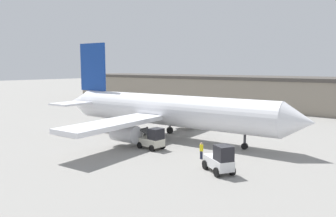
{
  "coord_description": "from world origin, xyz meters",
  "views": [
    {
      "loc": [
        25.74,
        -31.43,
        8.9
      ],
      "look_at": [
        0.0,
        0.0,
        3.78
      ],
      "focal_mm": 35.0,
      "sensor_mm": 36.0,
      "label": 1
    }
  ],
  "objects_px": {
    "airplane": "(162,110)",
    "ground_crew_worker": "(201,150)",
    "belt_loader_truck": "(152,139)",
    "baggage_tug": "(220,160)"
  },
  "relations": [
    {
      "from": "airplane",
      "to": "ground_crew_worker",
      "type": "xyz_separation_m",
      "value": [
        9.5,
        -5.19,
        -2.67
      ]
    },
    {
      "from": "ground_crew_worker",
      "to": "belt_loader_truck",
      "type": "relative_size",
      "value": 0.56
    },
    {
      "from": "baggage_tug",
      "to": "airplane",
      "type": "bearing_deg",
      "value": -179.19
    },
    {
      "from": "belt_loader_truck",
      "to": "baggage_tug",
      "type": "bearing_deg",
      "value": -9.35
    },
    {
      "from": "baggage_tug",
      "to": "belt_loader_truck",
      "type": "xyz_separation_m",
      "value": [
        -9.94,
        2.52,
        -0.04
      ]
    },
    {
      "from": "airplane",
      "to": "belt_loader_truck",
      "type": "height_order",
      "value": "airplane"
    },
    {
      "from": "baggage_tug",
      "to": "belt_loader_truck",
      "type": "distance_m",
      "value": 10.25
    },
    {
      "from": "airplane",
      "to": "belt_loader_truck",
      "type": "distance_m",
      "value": 6.63
    },
    {
      "from": "ground_crew_worker",
      "to": "airplane",
      "type": "bearing_deg",
      "value": 127.24
    },
    {
      "from": "airplane",
      "to": "ground_crew_worker",
      "type": "distance_m",
      "value": 11.15
    }
  ]
}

